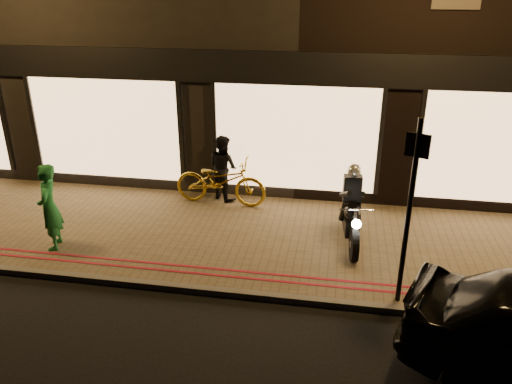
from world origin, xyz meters
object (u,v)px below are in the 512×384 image
sign_post (410,205)px  bicycle_gold (221,181)px  person_green (49,207)px  motorcycle (352,214)px

sign_post → bicycle_gold: bearing=139.1°
sign_post → bicycle_gold: size_ratio=1.42×
sign_post → person_green: (-6.36, 0.66, -0.84)m
person_green → sign_post: bearing=64.6°
sign_post → person_green: 6.45m
motorcycle → bicycle_gold: motorcycle is taller
sign_post → motorcycle: bearing=112.8°
motorcycle → sign_post: 2.25m
sign_post → bicycle_gold: 5.00m
motorcycle → person_green: 5.71m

